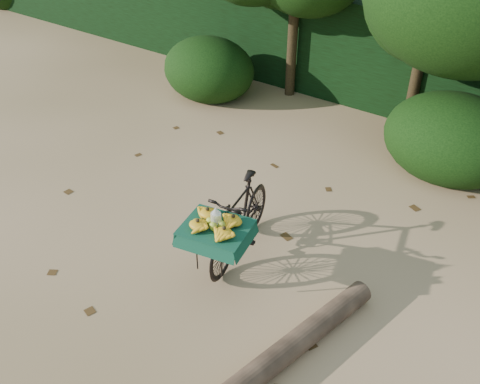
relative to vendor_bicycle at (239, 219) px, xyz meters
The scene contains 6 objects.
ground 1.14m from the vendor_bicycle, 100.02° to the right, with size 80.00×80.00×0.00m, color tan.
vendor_bicycle is the anchor object (origin of this frame).
fallen_log 1.86m from the vendor_bicycle, 50.25° to the right, with size 0.23×0.23×3.19m, color brown.
hedge_backdrop 5.30m from the vendor_bicycle, 91.95° to the left, with size 26.00×1.80×1.80m, color black.
bush_clumps 3.30m from the vendor_bicycle, 84.43° to the left, with size 8.80×1.70×0.90m, color black, non-canonical shape.
leaf_litter 0.63m from the vendor_bicycle, 115.99° to the right, with size 7.00×7.30×0.01m, color #452C12, non-canonical shape.
Camera 1 is at (2.91, -2.61, 3.96)m, focal length 38.00 mm.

